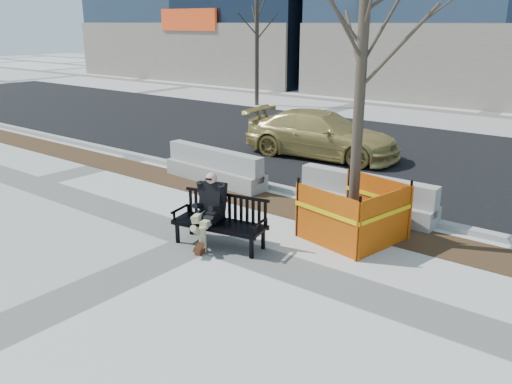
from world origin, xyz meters
TOP-DOWN VIEW (x-y plane):
  - ground at (0.00, 0.00)m, footprint 120.00×120.00m
  - mulch_strip at (0.00, 2.60)m, footprint 40.00×1.20m
  - asphalt_street at (0.00, 8.80)m, footprint 60.00×10.40m
  - curb at (0.00, 3.55)m, footprint 60.00×0.25m
  - bench at (0.42, 0.01)m, footprint 1.93×1.01m
  - seated_man at (0.18, 0.01)m, footprint 0.77×1.07m
  - tree_fence at (2.21, 1.89)m, footprint 2.85×2.85m
  - sedan at (-1.76, 7.24)m, footprint 5.10×2.55m
  - jersey_barrier_left at (-2.50, 3.08)m, footprint 3.22×0.84m
  - jersey_barrier_right at (1.78, 3.30)m, footprint 3.14×0.65m
  - far_tree_left at (-10.13, 14.65)m, footprint 2.49×2.49m

SIDE VIEW (x-z plane):
  - ground at x=0.00m, z-range 0.00..0.00m
  - bench at x=0.42m, z-range -0.49..0.49m
  - seated_man at x=0.18m, z-range -0.68..0.68m
  - tree_fence at x=2.21m, z-range -3.02..3.02m
  - sedan at x=-1.76m, z-range -0.71..0.71m
  - jersey_barrier_left at x=-2.50m, z-range -0.46..0.46m
  - jersey_barrier_right at x=1.78m, z-range -0.45..0.45m
  - far_tree_left at x=-10.13m, z-range -3.10..3.10m
  - asphalt_street at x=0.00m, z-range 0.00..0.01m
  - mulch_strip at x=0.00m, z-range -0.01..0.01m
  - curb at x=0.00m, z-range 0.00..0.12m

